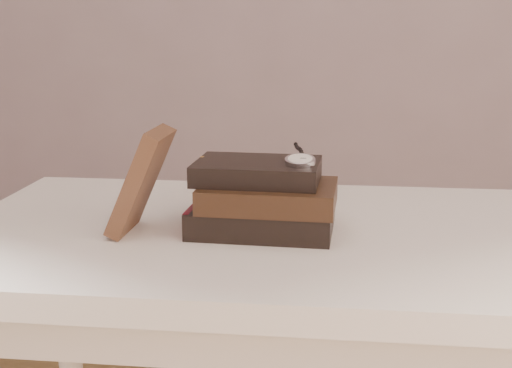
# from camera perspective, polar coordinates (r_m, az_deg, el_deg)

# --- Properties ---
(table) EXTENTS (1.00, 0.60, 0.75)m
(table) POSITION_cam_1_polar(r_m,az_deg,el_deg) (1.12, 0.83, -8.17)
(table) COLOR white
(table) RESTS_ON ground
(book_stack) EXTENTS (0.23, 0.16, 0.11)m
(book_stack) POSITION_cam_1_polar(r_m,az_deg,el_deg) (1.05, 0.61, -1.28)
(book_stack) COLOR black
(book_stack) RESTS_ON table
(journal) EXTENTS (0.09, 0.11, 0.16)m
(journal) POSITION_cam_1_polar(r_m,az_deg,el_deg) (1.05, -9.64, 0.25)
(journal) COLOR #3D2417
(journal) RESTS_ON table
(pocket_watch) EXTENTS (0.05, 0.15, 0.02)m
(pocket_watch) POSITION_cam_1_polar(r_m,az_deg,el_deg) (1.03, 3.72, 2.06)
(pocket_watch) COLOR silver
(pocket_watch) RESTS_ON book_stack
(eyeglasses) EXTENTS (0.10, 0.11, 0.04)m
(eyeglasses) POSITION_cam_1_polar(r_m,az_deg,el_deg) (1.14, -2.76, 0.39)
(eyeglasses) COLOR silver
(eyeglasses) RESTS_ON book_stack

